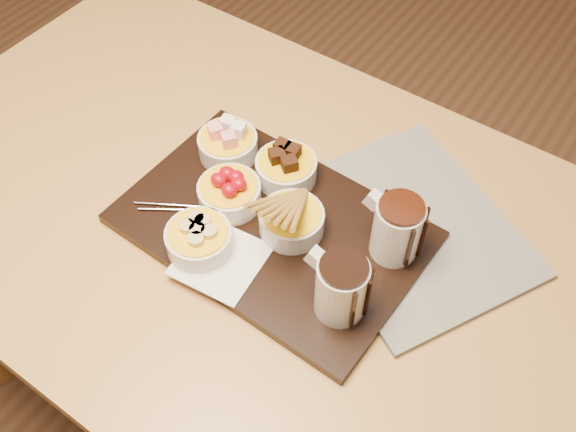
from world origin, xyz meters
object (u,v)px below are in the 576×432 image
Objects in this scene: pitcher_dark_chocolate at (341,288)px; pitcher_milk_chocolate at (397,230)px; serving_board at (272,227)px; dining_table at (232,235)px; bowl_strawberries at (230,194)px; newspaper at (410,226)px.

pitcher_dark_chocolate is 1.00× the size of pitcher_milk_chocolate.
dining_table is at bearing 176.23° from serving_board.
bowl_strawberries reaches higher than serving_board.
pitcher_milk_chocolate reaches higher than bowl_strawberries.
serving_board is 0.22m from newspaper.
pitcher_dark_chocolate is at bearing -19.98° from serving_board.
pitcher_dark_chocolate is at bearing -94.40° from pitcher_milk_chocolate.
bowl_strawberries is at bearing -163.61° from pitcher_milk_chocolate.
bowl_strawberries is 0.27m from pitcher_milk_chocolate.
bowl_strawberries reaches higher than dining_table.
serving_board reaches higher than newspaper.
dining_table is at bearing -128.23° from newspaper.
pitcher_dark_chocolate reaches higher than newspaper.
pitcher_dark_chocolate is at bearing -14.34° from bowl_strawberries.
bowl_strawberries is 0.29m from newspaper.
pitcher_dark_chocolate reaches higher than serving_board.
bowl_strawberries is 0.25m from pitcher_dark_chocolate.
pitcher_dark_chocolate is 0.13m from pitcher_milk_chocolate.
newspaper is at bearing 93.70° from pitcher_milk_chocolate.
pitcher_milk_chocolate is (0.01, 0.13, 0.00)m from pitcher_dark_chocolate.
serving_board is at bearing 160.02° from pitcher_dark_chocolate.
newspaper reaches higher than dining_table.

